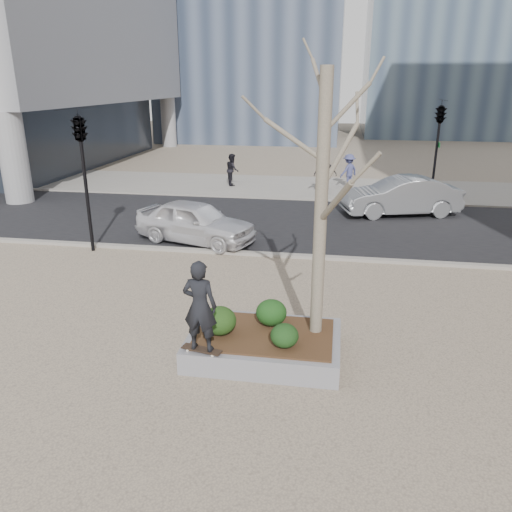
% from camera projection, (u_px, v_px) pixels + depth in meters
% --- Properties ---
extents(ground, '(120.00, 120.00, 0.00)m').
position_uv_depth(ground, '(216.00, 351.00, 10.24)').
color(ground, gray).
rests_on(ground, ground).
extents(street, '(60.00, 8.00, 0.02)m').
position_uv_depth(street, '(277.00, 222.00, 19.54)').
color(street, black).
rests_on(street, ground).
extents(far_sidewalk, '(60.00, 6.00, 0.02)m').
position_uv_depth(far_sidewalk, '(294.00, 187.00, 26.05)').
color(far_sidewalk, gray).
rests_on(far_sidewalk, ground).
extents(planter, '(3.00, 2.00, 0.45)m').
position_uv_depth(planter, '(264.00, 345.00, 10.01)').
color(planter, gray).
rests_on(planter, ground).
extents(planter_mulch, '(2.70, 1.70, 0.04)m').
position_uv_depth(planter_mulch, '(264.00, 334.00, 9.93)').
color(planter_mulch, '#382314').
rests_on(planter_mulch, planter).
extents(sycamore_tree, '(2.80, 2.80, 6.60)m').
position_uv_depth(sycamore_tree, '(323.00, 166.00, 8.95)').
color(sycamore_tree, gray).
rests_on(sycamore_tree, planter_mulch).
extents(shrub_left, '(0.66, 0.66, 0.56)m').
position_uv_depth(shrub_left, '(220.00, 321.00, 9.82)').
color(shrub_left, '#173811').
rests_on(shrub_left, planter_mulch).
extents(shrub_middle, '(0.63, 0.63, 0.54)m').
position_uv_depth(shrub_middle, '(271.00, 313.00, 10.19)').
color(shrub_middle, '#174014').
rests_on(shrub_middle, planter_mulch).
extents(shrub_right, '(0.53, 0.53, 0.45)m').
position_uv_depth(shrub_right, '(284.00, 336.00, 9.36)').
color(shrub_right, black).
rests_on(shrub_right, planter_mulch).
extents(skateboard, '(0.80, 0.37, 0.08)m').
position_uv_depth(skateboard, '(202.00, 351.00, 9.29)').
color(skateboard, black).
rests_on(skateboard, planter).
extents(skateboarder, '(0.66, 0.46, 1.74)m').
position_uv_depth(skateboarder, '(200.00, 306.00, 8.99)').
color(skateboarder, black).
rests_on(skateboarder, skateboard).
extents(police_car, '(4.50, 2.86, 1.43)m').
position_uv_depth(police_car, '(195.00, 222.00, 16.88)').
color(police_car, silver).
rests_on(police_car, street).
extents(car_silver, '(4.98, 2.83, 1.55)m').
position_uv_depth(car_silver, '(401.00, 196.00, 20.35)').
color(car_silver, gray).
rests_on(car_silver, street).
extents(pedestrian_a, '(0.84, 0.96, 1.65)m').
position_uv_depth(pedestrian_a, '(232.00, 170.00, 26.17)').
color(pedestrian_a, black).
rests_on(pedestrian_a, far_sidewalk).
extents(pedestrian_b, '(1.22, 1.23, 1.70)m').
position_uv_depth(pedestrian_b, '(349.00, 171.00, 25.67)').
color(pedestrian_b, '#414676').
rests_on(pedestrian_b, far_sidewalk).
extents(pedestrian_c, '(1.14, 0.57, 1.87)m').
position_uv_depth(pedestrian_c, '(325.00, 175.00, 24.05)').
color(pedestrian_c, black).
rests_on(pedestrian_c, far_sidewalk).
extents(traffic_light_near, '(0.60, 2.48, 4.50)m').
position_uv_depth(traffic_light_near, '(85.00, 182.00, 15.55)').
color(traffic_light_near, black).
rests_on(traffic_light_near, ground).
extents(traffic_light_far, '(0.60, 2.48, 4.50)m').
position_uv_depth(traffic_light_far, '(436.00, 152.00, 22.07)').
color(traffic_light_far, black).
rests_on(traffic_light_far, ground).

